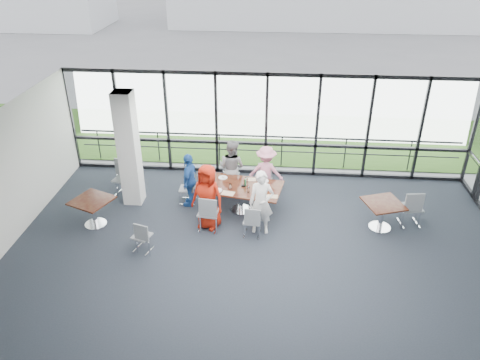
# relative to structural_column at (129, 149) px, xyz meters

# --- Properties ---
(floor) EXTENTS (12.00, 10.00, 0.02)m
(floor) POSITION_rel_structural_column_xyz_m (3.60, -3.00, -1.61)
(floor) COLOR #212830
(floor) RESTS_ON ground
(ceiling) EXTENTS (12.00, 10.00, 0.04)m
(ceiling) POSITION_rel_structural_column_xyz_m (3.60, -3.00, 1.60)
(ceiling) COLOR white
(ceiling) RESTS_ON ground
(curtain_wall_back) EXTENTS (12.00, 0.10, 3.20)m
(curtain_wall_back) POSITION_rel_structural_column_xyz_m (3.60, 2.00, 0.00)
(curtain_wall_back) COLOR white
(curtain_wall_back) RESTS_ON ground
(structural_column) EXTENTS (0.50, 0.50, 3.20)m
(structural_column) POSITION_rel_structural_column_xyz_m (0.00, 0.00, 0.00)
(structural_column) COLOR white
(structural_column) RESTS_ON ground
(apron) EXTENTS (80.00, 70.00, 0.02)m
(apron) POSITION_rel_structural_column_xyz_m (3.60, 7.00, -1.62)
(apron) COLOR gray
(apron) RESTS_ON ground
(grass_strip) EXTENTS (80.00, 5.00, 0.01)m
(grass_strip) POSITION_rel_structural_column_xyz_m (3.60, 5.00, -1.59)
(grass_strip) COLOR #2E571B
(grass_strip) RESTS_ON ground
(guard_rail) EXTENTS (12.00, 0.06, 0.06)m
(guard_rail) POSITION_rel_structural_column_xyz_m (3.60, 2.60, -1.10)
(guard_rail) COLOR #2D2D33
(guard_rail) RESTS_ON ground
(main_table) EXTENTS (2.33, 1.54, 0.75)m
(main_table) POSITION_rel_structural_column_xyz_m (3.03, -0.24, -0.96)
(main_table) COLOR #330B08
(main_table) RESTS_ON ground
(side_table_left) EXTENTS (1.18, 1.18, 0.75)m
(side_table_left) POSITION_rel_structural_column_xyz_m (-0.69, -1.26, -0.96)
(side_table_left) COLOR #330B08
(side_table_left) RESTS_ON ground
(side_table_right) EXTENTS (1.13, 1.13, 0.75)m
(side_table_right) POSITION_rel_structural_column_xyz_m (6.66, -0.79, -0.96)
(side_table_right) COLOR #330B08
(side_table_right) RESTS_ON ground
(diner_near_left) EXTENTS (0.99, 0.80, 1.74)m
(diner_near_left) POSITION_rel_structural_column_xyz_m (2.26, -1.07, -0.73)
(diner_near_left) COLOR #AE1D0B
(diner_near_left) RESTS_ON ground
(diner_near_right) EXTENTS (0.63, 0.47, 1.69)m
(diner_near_right) POSITION_rel_structural_column_xyz_m (3.61, -1.19, -0.76)
(diner_near_right) COLOR white
(diner_near_right) RESTS_ON ground
(diner_far_left) EXTENTS (0.94, 0.78, 1.66)m
(diner_far_left) POSITION_rel_structural_column_xyz_m (2.69, 0.68, -0.77)
(diner_far_left) COLOR gray
(diner_far_left) RESTS_ON ground
(diner_far_right) EXTENTS (1.06, 0.64, 1.55)m
(diner_far_right) POSITION_rel_structural_column_xyz_m (3.66, 0.57, -0.83)
(diner_far_right) COLOR pink
(diner_far_right) RESTS_ON ground
(diner_end) EXTENTS (0.60, 0.95, 1.54)m
(diner_end) POSITION_rel_structural_column_xyz_m (1.61, -0.04, -0.83)
(diner_end) COLOR #2254A6
(diner_end) RESTS_ON ground
(chair_main_nl) EXTENTS (0.54, 0.54, 0.98)m
(chair_main_nl) POSITION_rel_structural_column_xyz_m (2.28, -1.20, -1.11)
(chair_main_nl) COLOR gray
(chair_main_nl) RESTS_ON ground
(chair_main_nr) EXTENTS (0.44, 0.44, 0.84)m
(chair_main_nr) POSITION_rel_structural_column_xyz_m (3.40, -1.37, -1.18)
(chair_main_nr) COLOR gray
(chair_main_nr) RESTS_ON ground
(chair_main_fl) EXTENTS (0.52, 0.52, 0.91)m
(chair_main_fl) POSITION_rel_structural_column_xyz_m (2.62, 0.91, -1.14)
(chair_main_fl) COLOR gray
(chair_main_fl) RESTS_ON ground
(chair_main_fr) EXTENTS (0.43, 0.43, 0.87)m
(chair_main_fr) POSITION_rel_structural_column_xyz_m (3.64, 0.67, -1.16)
(chair_main_fr) COLOR gray
(chair_main_fr) RESTS_ON ground
(chair_main_end) EXTENTS (0.42, 0.42, 0.84)m
(chair_main_end) POSITION_rel_structural_column_xyz_m (1.50, 0.07, -1.18)
(chair_main_end) COLOR gray
(chair_main_end) RESTS_ON ground
(chair_spare_la) EXTENTS (0.50, 0.50, 0.82)m
(chair_spare_la) POSITION_rel_structural_column_xyz_m (0.84, -2.22, -1.19)
(chair_spare_la) COLOR gray
(chair_spare_la) RESTS_ON ground
(chair_spare_lb) EXTENTS (0.59, 0.59, 0.99)m
(chair_spare_lb) POSITION_rel_structural_column_xyz_m (-0.40, 0.33, -1.10)
(chair_spare_lb) COLOR gray
(chair_spare_lb) RESTS_ON ground
(chair_spare_r) EXTENTS (0.55, 0.55, 1.00)m
(chair_spare_r) POSITION_rel_structural_column_xyz_m (7.44, -0.54, -1.10)
(chair_spare_r) COLOR gray
(chair_spare_r) RESTS_ON ground
(plate_nl) EXTENTS (0.26, 0.26, 0.01)m
(plate_nl) POSITION_rel_structural_column_xyz_m (2.43, -0.53, -0.84)
(plate_nl) COLOR white
(plate_nl) RESTS_ON main_table
(plate_nr) EXTENTS (0.25, 0.25, 0.01)m
(plate_nr) POSITION_rel_structural_column_xyz_m (3.63, -0.74, -0.84)
(plate_nr) COLOR white
(plate_nr) RESTS_ON main_table
(plate_fl) EXTENTS (0.25, 0.25, 0.01)m
(plate_fl) POSITION_rel_structural_column_xyz_m (2.49, 0.18, -0.84)
(plate_fl) COLOR white
(plate_fl) RESTS_ON main_table
(plate_fr) EXTENTS (0.29, 0.29, 0.01)m
(plate_fr) POSITION_rel_structural_column_xyz_m (3.61, 0.09, -0.84)
(plate_fr) COLOR white
(plate_fr) RESTS_ON main_table
(plate_end) EXTENTS (0.27, 0.27, 0.01)m
(plate_end) POSITION_rel_structural_column_xyz_m (2.10, -0.12, -0.84)
(plate_end) COLOR white
(plate_end) RESTS_ON main_table
(tumbler_a) EXTENTS (0.07, 0.07, 0.14)m
(tumbler_a) POSITION_rel_structural_column_xyz_m (2.76, -0.41, -0.78)
(tumbler_a) COLOR white
(tumbler_a) RESTS_ON main_table
(tumbler_b) EXTENTS (0.07, 0.07, 0.14)m
(tumbler_b) POSITION_rel_structural_column_xyz_m (3.24, -0.54, -0.78)
(tumbler_b) COLOR white
(tumbler_b) RESTS_ON main_table
(tumbler_c) EXTENTS (0.07, 0.07, 0.14)m
(tumbler_c) POSITION_rel_structural_column_xyz_m (3.16, 0.00, -0.78)
(tumbler_c) COLOR white
(tumbler_c) RESTS_ON main_table
(tumbler_d) EXTENTS (0.07, 0.07, 0.13)m
(tumbler_d) POSITION_rel_structural_column_xyz_m (2.22, -0.32, -0.78)
(tumbler_d) COLOR white
(tumbler_d) RESTS_ON main_table
(menu_a) EXTENTS (0.37, 0.29, 0.00)m
(menu_a) POSITION_rel_structural_column_xyz_m (2.72, -0.65, -0.85)
(menu_a) COLOR silver
(menu_a) RESTS_ON main_table
(menu_b) EXTENTS (0.28, 0.20, 0.00)m
(menu_b) POSITION_rel_structural_column_xyz_m (3.87, -0.71, -0.85)
(menu_b) COLOR silver
(menu_b) RESTS_ON main_table
(menu_c) EXTENTS (0.29, 0.22, 0.00)m
(menu_c) POSITION_rel_structural_column_xyz_m (3.30, 0.16, -0.85)
(menu_c) COLOR silver
(menu_c) RESTS_ON main_table
(condiment_caddy) EXTENTS (0.10, 0.07, 0.04)m
(condiment_caddy) POSITION_rel_structural_column_xyz_m (3.09, -0.25, -0.83)
(condiment_caddy) COLOR black
(condiment_caddy) RESTS_ON main_table
(ketchup_bottle) EXTENTS (0.06, 0.06, 0.18)m
(ketchup_bottle) POSITION_rel_structural_column_xyz_m (3.12, -0.16, -0.76)
(ketchup_bottle) COLOR #9E1F13
(ketchup_bottle) RESTS_ON main_table
(green_bottle) EXTENTS (0.05, 0.05, 0.20)m
(green_bottle) POSITION_rel_structural_column_xyz_m (3.14, -0.21, -0.75)
(green_bottle) COLOR #216E3C
(green_bottle) RESTS_ON main_table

